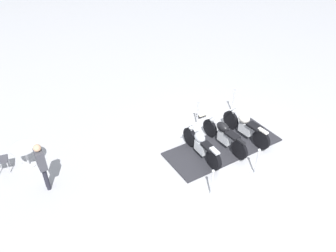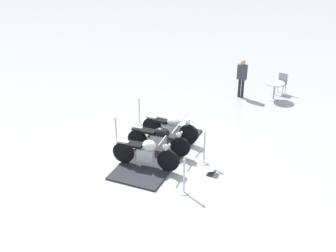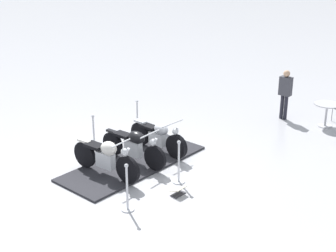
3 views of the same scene
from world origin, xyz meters
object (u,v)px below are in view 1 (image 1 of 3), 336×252
cafe_table (25,152)px  motorcycle_cream (245,126)px  stanchion_right_front (233,104)px  motorcycle_chrome (201,145)px  bystander_person (42,163)px  stanchion_left_rear (211,188)px  info_placard (201,115)px  motorcycle_black (224,134)px  stanchion_left_mid (256,165)px  stanchion_right_mid (197,117)px

cafe_table → motorcycle_cream: bearing=60.7°
stanchion_right_front → cafe_table: (-2.27, -7.59, 0.18)m
motorcycle_chrome → bystander_person: bearing=77.2°
stanchion_left_rear → info_placard: (-3.18, 2.80, -0.23)m
stanchion_right_front → bystander_person: 7.61m
motorcycle_black → bystander_person: (-2.13, -5.54, 0.44)m
stanchion_left_rear → stanchion_right_front: bearing=122.9°
motorcycle_cream → stanchion_left_mid: motorcycle_cream is taller
stanchion_right_front → stanchion_left_mid: bearing=-38.1°
motorcycle_chrome → info_placard: bearing=-35.1°
cafe_table → bystander_person: 1.45m
motorcycle_black → stanchion_left_mid: bearing=177.2°
stanchion_left_rear → cafe_table: size_ratio=1.24×
stanchion_right_mid → stanchion_left_rear: 3.63m
cafe_table → bystander_person: bearing=2.3°
motorcycle_cream → stanchion_right_mid: (-1.69, -0.72, -0.18)m
cafe_table → motorcycle_black: bearing=57.8°
motorcycle_cream → stanchion_left_rear: (1.17, -2.97, -0.26)m
stanchion_left_rear → info_placard: size_ratio=2.66×
motorcycle_black → info_placard: 2.08m
motorcycle_black → info_placard: motorcycle_black is taller
stanchion_right_mid → info_placard: stanchion_right_mid is taller
motorcycle_cream → motorcycle_chrome: (-0.30, -1.93, -0.06)m
info_placard → cafe_table: bearing=174.4°
motorcycle_chrome → info_placard: (-1.72, 1.77, -0.43)m
motorcycle_cream → info_placard: motorcycle_cream is taller
stanchion_right_mid → info_placard: size_ratio=2.89×
stanchion_left_mid → motorcycle_black: bearing=171.1°
stanchion_right_mid → bystander_person: bystander_person is taller
bystander_person → stanchion_left_rear: bearing=-36.3°
motorcycle_chrome → stanchion_right_front: bearing=-58.5°
bystander_person → motorcycle_cream: bearing=-11.4°
stanchion_right_front → cafe_table: 7.92m
info_placard → cafe_table: size_ratio=0.47×
stanchion_left_rear → cafe_table: bearing=-143.4°
motorcycle_cream → stanchion_left_rear: size_ratio=2.13×
motorcycle_cream → stanchion_right_mid: size_ratio=1.96×
motorcycle_black → stanchion_left_mid: motorcycle_black is taller
info_placard → motorcycle_chrome: bearing=-126.9°
bystander_person → motorcycle_chrome: bearing=-15.5°
motorcycle_black → cafe_table: motorcycle_black is taller
motorcycle_cream → info_placard: size_ratio=5.67×
motorcycle_chrome → info_placard: motorcycle_chrome is taller
motorcycle_cream → bystander_person: 6.91m
motorcycle_cream → bystander_person: bearing=75.7°
motorcycle_chrome → cafe_table: bearing=64.6°
motorcycle_chrome → bystander_person: bystander_person is taller
stanchion_left_mid → stanchion_right_mid: stanchion_right_mid is taller
cafe_table → bystander_person: (1.39, 0.06, 0.42)m
info_placard → cafe_table: 6.63m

